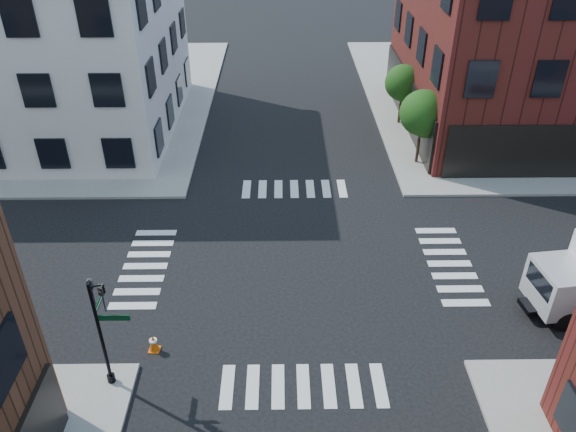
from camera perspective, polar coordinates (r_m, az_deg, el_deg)
The scene contains 7 objects.
ground at distance 25.88m, azimuth 1.01°, elevation -5.00°, with size 120.00×120.00×0.00m, color black.
sidewalk_ne at distance 49.39m, azimuth 25.88°, elevation 10.87°, with size 30.00×30.00×0.15m, color gray.
sidewalk_nw at distance 48.77m, azimuth -25.76°, elevation 10.64°, with size 30.00×30.00×0.15m, color gray.
tree_near at distance 33.99m, azimuth 13.61°, elevation 9.91°, with size 2.69×2.69×4.49m.
tree_far at distance 39.55m, azimuth 11.67°, elevation 12.93°, with size 2.43×2.43×4.07m.
signal_pole at distance 19.86m, azimuth -18.43°, elevation -10.18°, with size 1.29×1.24×4.60m.
traffic_cone at distance 22.27m, azimuth -13.50°, elevation -12.44°, with size 0.46×0.46×0.76m.
Camera 1 is at (-0.73, -20.46, 15.84)m, focal length 35.00 mm.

